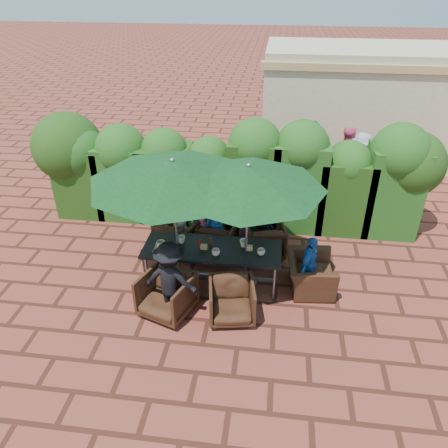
# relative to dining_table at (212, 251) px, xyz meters

# --- Properties ---
(ground) EXTENTS (80.00, 80.00, 0.00)m
(ground) POSITION_rel_dining_table_xyz_m (0.09, 0.03, -0.68)
(ground) COLOR brown
(ground) RESTS_ON ground
(dining_table) EXTENTS (2.53, 0.90, 0.75)m
(dining_table) POSITION_rel_dining_table_xyz_m (0.00, 0.00, 0.00)
(dining_table) COLOR black
(dining_table) RESTS_ON ground
(umbrella_left) EXTENTS (2.95, 2.95, 2.46)m
(umbrella_left) POSITION_rel_dining_table_xyz_m (-0.66, 0.05, 1.54)
(umbrella_left) COLOR gray
(umbrella_left) RESTS_ON ground
(umbrella_right) EXTENTS (2.64, 2.64, 2.46)m
(umbrella_right) POSITION_rel_dining_table_xyz_m (0.62, 0.00, 1.54)
(umbrella_right) COLOR gray
(umbrella_right) RESTS_ON ground
(chair_far_left) EXTENTS (0.99, 0.96, 0.81)m
(chair_far_left) POSITION_rel_dining_table_xyz_m (-0.85, 0.94, -0.27)
(chair_far_left) COLOR black
(chair_far_left) RESTS_ON ground
(chair_far_mid) EXTENTS (0.84, 0.80, 0.77)m
(chair_far_mid) POSITION_rel_dining_table_xyz_m (-0.05, 1.01, -0.29)
(chair_far_mid) COLOR black
(chair_far_mid) RESTS_ON ground
(chair_far_right) EXTENTS (0.91, 0.88, 0.80)m
(chair_far_right) POSITION_rel_dining_table_xyz_m (0.93, 1.04, -0.28)
(chair_far_right) COLOR black
(chair_far_right) RESTS_ON ground
(chair_near_left) EXTENTS (1.03, 0.99, 0.84)m
(chair_near_left) POSITION_rel_dining_table_xyz_m (-0.64, -0.95, -0.26)
(chair_near_left) COLOR black
(chair_near_left) RESTS_ON ground
(chair_near_right) EXTENTS (0.86, 0.83, 0.78)m
(chair_near_right) POSITION_rel_dining_table_xyz_m (0.47, -0.94, -0.29)
(chair_near_right) COLOR black
(chair_near_right) RESTS_ON ground
(chair_end_right) EXTENTS (0.72, 1.03, 0.85)m
(chair_end_right) POSITION_rel_dining_table_xyz_m (1.81, 0.03, -0.25)
(chair_end_right) COLOR black
(chair_end_right) RESTS_ON ground
(adult_far_left) EXTENTS (0.69, 0.44, 1.33)m
(adult_far_left) POSITION_rel_dining_table_xyz_m (-0.84, 1.04, -0.01)
(adult_far_left) COLOR white
(adult_far_left) RESTS_ON ground
(adult_far_mid) EXTENTS (0.49, 0.42, 1.24)m
(adult_far_mid) POSITION_rel_dining_table_xyz_m (-0.07, 0.98, -0.06)
(adult_far_mid) COLOR #1E57A6
(adult_far_mid) RESTS_ON ground
(adult_far_right) EXTENTS (0.61, 0.45, 1.16)m
(adult_far_right) POSITION_rel_dining_table_xyz_m (0.89, 0.99, -0.10)
(adult_far_right) COLOR black
(adult_far_right) RESTS_ON ground
(adult_near_left) EXTENTS (0.96, 0.54, 1.42)m
(adult_near_left) POSITION_rel_dining_table_xyz_m (-0.55, -0.96, 0.03)
(adult_near_left) COLOR black
(adult_near_left) RESTS_ON ground
(adult_end_right) EXTENTS (0.57, 0.75, 1.14)m
(adult_end_right) POSITION_rel_dining_table_xyz_m (1.77, -0.05, -0.11)
(adult_end_right) COLOR #1E57A6
(adult_end_right) RESTS_ON ground
(child_left) EXTENTS (0.32, 0.27, 0.84)m
(child_left) POSITION_rel_dining_table_xyz_m (-0.35, 0.98, -0.26)
(child_left) COLOR #EC5385
(child_left) RESTS_ON ground
(child_right) EXTENTS (0.34, 0.32, 0.76)m
(child_right) POSITION_rel_dining_table_xyz_m (0.51, 1.08, -0.29)
(child_right) COLOR #744AA2
(child_right) RESTS_ON ground
(pedestrian_a) EXTENTS (1.70, 1.65, 1.87)m
(pedestrian_a) POSITION_rel_dining_table_xyz_m (1.85, 4.29, 0.26)
(pedestrian_a) COLOR #268D29
(pedestrian_a) RESTS_ON ground
(pedestrian_b) EXTENTS (0.93, 0.75, 1.68)m
(pedestrian_b) POSITION_rel_dining_table_xyz_m (2.82, 4.45, 0.17)
(pedestrian_b) COLOR #EC5385
(pedestrian_b) RESTS_ON ground
(pedestrian_c) EXTENTS (1.15, 0.89, 1.63)m
(pedestrian_c) POSITION_rel_dining_table_xyz_m (3.18, 4.18, 0.14)
(pedestrian_c) COLOR gray
(pedestrian_c) RESTS_ON ground
(cup_a) EXTENTS (0.16, 0.16, 0.13)m
(cup_a) POSITION_rel_dining_table_xyz_m (-0.93, -0.09, 0.14)
(cup_a) COLOR beige
(cup_a) RESTS_ON dining_table
(cup_b) EXTENTS (0.15, 0.15, 0.14)m
(cup_b) POSITION_rel_dining_table_xyz_m (-0.59, 0.11, 0.14)
(cup_b) COLOR beige
(cup_b) RESTS_ON dining_table
(cup_c) EXTENTS (0.15, 0.15, 0.12)m
(cup_c) POSITION_rel_dining_table_xyz_m (0.10, -0.21, 0.13)
(cup_c) COLOR beige
(cup_c) RESTS_ON dining_table
(cup_d) EXTENTS (0.15, 0.15, 0.14)m
(cup_d) POSITION_rel_dining_table_xyz_m (0.57, 0.13, 0.14)
(cup_d) COLOR beige
(cup_d) RESTS_ON dining_table
(cup_e) EXTENTS (0.14, 0.14, 0.11)m
(cup_e) POSITION_rel_dining_table_xyz_m (0.90, -0.09, 0.13)
(cup_e) COLOR beige
(cup_e) RESTS_ON dining_table
(ketchup_bottle) EXTENTS (0.04, 0.04, 0.17)m
(ketchup_bottle) POSITION_rel_dining_table_xyz_m (-0.21, -0.01, 0.16)
(ketchup_bottle) COLOR #B20C0A
(ketchup_bottle) RESTS_ON dining_table
(sauce_bottle) EXTENTS (0.04, 0.04, 0.17)m
(sauce_bottle) POSITION_rel_dining_table_xyz_m (-0.04, 0.08, 0.16)
(sauce_bottle) COLOR #4C230C
(sauce_bottle) RESTS_ON dining_table
(serving_tray) EXTENTS (0.35, 0.25, 0.02)m
(serving_tray) POSITION_rel_dining_table_xyz_m (-0.87, -0.15, 0.08)
(serving_tray) COLOR olive
(serving_tray) RESTS_ON dining_table
(number_block_left) EXTENTS (0.12, 0.06, 0.10)m
(number_block_left) POSITION_rel_dining_table_xyz_m (-0.14, -0.05, 0.12)
(number_block_left) COLOR tan
(number_block_left) RESTS_ON dining_table
(number_block_right) EXTENTS (0.12, 0.06, 0.10)m
(number_block_right) POSITION_rel_dining_table_xyz_m (0.68, 0.02, 0.12)
(number_block_right) COLOR tan
(number_block_right) RESTS_ON dining_table
(hedge_wall) EXTENTS (9.10, 1.60, 2.49)m
(hedge_wall) POSITION_rel_dining_table_xyz_m (-0.02, 2.35, 0.64)
(hedge_wall) COLOR #1A370F
(hedge_wall) RESTS_ON ground
(building) EXTENTS (6.20, 3.08, 3.20)m
(building) POSITION_rel_dining_table_xyz_m (3.59, 7.02, 0.93)
(building) COLOR beige
(building) RESTS_ON ground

